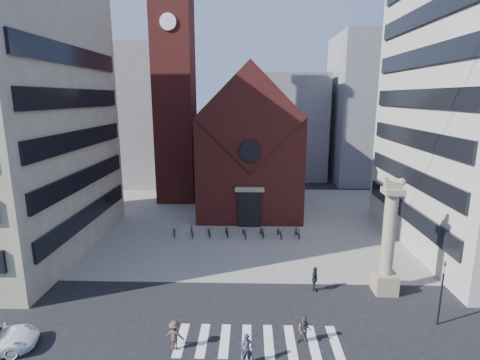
% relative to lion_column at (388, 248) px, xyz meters
% --- Properties ---
extents(ground, '(120.00, 120.00, 0.00)m').
position_rel_lion_column_xyz_m(ground, '(-10.01, -3.00, -3.46)').
color(ground, black).
rests_on(ground, ground).
extents(piazza, '(46.00, 30.00, 0.05)m').
position_rel_lion_column_xyz_m(piazza, '(-10.01, 16.00, -3.43)').
color(piazza, '#9A948C').
rests_on(piazza, ground).
extents(zebra_crossing, '(10.20, 3.20, 0.01)m').
position_rel_lion_column_xyz_m(zebra_crossing, '(-9.46, -6.00, -3.45)').
color(zebra_crossing, white).
rests_on(zebra_crossing, ground).
extents(church, '(12.00, 16.65, 18.00)m').
position_rel_lion_column_xyz_m(church, '(-10.01, 22.04, 4.53)').
color(church, maroon).
rests_on(church, ground).
extents(campanile, '(5.50, 5.50, 31.20)m').
position_rel_lion_column_xyz_m(campanile, '(-20.01, 25.00, 12.28)').
color(campanile, maroon).
rests_on(campanile, ground).
extents(bg_block_left, '(16.00, 14.00, 22.00)m').
position_rel_lion_column_xyz_m(bg_block_left, '(-30.01, 37.00, 7.54)').
color(bg_block_left, gray).
rests_on(bg_block_left, ground).
extents(bg_block_mid, '(14.00, 12.00, 18.00)m').
position_rel_lion_column_xyz_m(bg_block_mid, '(-4.01, 42.00, 5.54)').
color(bg_block_mid, gray).
rests_on(bg_block_mid, ground).
extents(bg_block_right, '(16.00, 14.00, 24.00)m').
position_rel_lion_column_xyz_m(bg_block_right, '(11.99, 39.00, 8.54)').
color(bg_block_right, gray).
rests_on(bg_block_right, ground).
extents(lion_column, '(1.63, 1.60, 8.68)m').
position_rel_lion_column_xyz_m(lion_column, '(0.00, 0.00, 0.00)').
color(lion_column, gray).
rests_on(lion_column, ground).
extents(traffic_light, '(0.13, 0.16, 4.30)m').
position_rel_lion_column_xyz_m(traffic_light, '(1.99, -4.00, -1.17)').
color(traffic_light, black).
rests_on(traffic_light, ground).
extents(pedestrian_0, '(0.71, 0.52, 1.80)m').
position_rel_lion_column_xyz_m(pedestrian_0, '(-10.08, -7.97, -2.56)').
color(pedestrian_0, '#372E41').
rests_on(pedestrian_0, ground).
extents(pedestrian_1, '(0.97, 0.83, 1.74)m').
position_rel_lion_column_xyz_m(pedestrian_1, '(-6.76, -6.13, -2.59)').
color(pedestrian_1, '#4C403D').
rests_on(pedestrian_1, ground).
extents(pedestrian_2, '(0.86, 1.21, 1.90)m').
position_rel_lion_column_xyz_m(pedestrian_2, '(-5.15, 0.00, -2.51)').
color(pedestrian_2, '#26262D').
rests_on(pedestrian_2, ground).
extents(pedestrian_3, '(1.23, 0.84, 1.75)m').
position_rel_lion_column_xyz_m(pedestrian_3, '(-14.21, -6.81, -2.58)').
color(pedestrian_3, '#4F3535').
rests_on(pedestrian_3, ground).
extents(scooter_0, '(1.04, 1.98, 0.99)m').
position_rel_lion_column_xyz_m(scooter_0, '(-17.74, 10.72, -2.91)').
color(scooter_0, black).
rests_on(scooter_0, piazza).
extents(scooter_1, '(0.89, 1.90, 1.10)m').
position_rel_lion_column_xyz_m(scooter_1, '(-15.93, 10.72, -2.86)').
color(scooter_1, black).
rests_on(scooter_1, piazza).
extents(scooter_2, '(1.04, 1.98, 0.99)m').
position_rel_lion_column_xyz_m(scooter_2, '(-14.12, 10.72, -2.91)').
color(scooter_2, black).
rests_on(scooter_2, piazza).
extents(scooter_3, '(0.89, 1.90, 1.10)m').
position_rel_lion_column_xyz_m(scooter_3, '(-12.32, 10.72, -2.86)').
color(scooter_3, black).
rests_on(scooter_3, piazza).
extents(scooter_4, '(1.04, 1.98, 0.99)m').
position_rel_lion_column_xyz_m(scooter_4, '(-10.51, 10.72, -2.91)').
color(scooter_4, black).
rests_on(scooter_4, piazza).
extents(scooter_5, '(0.89, 1.90, 1.10)m').
position_rel_lion_column_xyz_m(scooter_5, '(-8.71, 10.72, -2.86)').
color(scooter_5, black).
rests_on(scooter_5, piazza).
extents(scooter_6, '(1.04, 1.98, 0.99)m').
position_rel_lion_column_xyz_m(scooter_6, '(-6.90, 10.72, -2.91)').
color(scooter_6, black).
rests_on(scooter_6, piazza).
extents(scooter_7, '(0.89, 1.90, 1.10)m').
position_rel_lion_column_xyz_m(scooter_7, '(-5.09, 10.72, -2.86)').
color(scooter_7, black).
rests_on(scooter_7, piazza).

